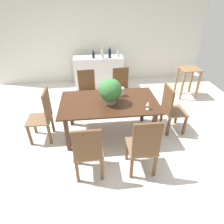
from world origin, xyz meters
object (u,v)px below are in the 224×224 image
object	(u,v)px
dining_table	(109,106)
chair_far_right	(121,87)
wine_bottle_green	(102,54)
wine_bottle_amber	(110,53)
crystal_vase_left	(109,88)
wine_bottle_tall	(118,53)
kitchen_counter	(99,72)
chair_head_end	(44,114)
wine_glass	(148,104)
chair_far_left	(87,89)
side_table	(188,77)
chair_near_left	(88,151)
crystal_vase_center_near	(121,91)
flower_centerpiece	(110,91)
wine_bottle_clear	(93,55)
chair_foot_end	(171,107)
chair_near_right	(144,146)

from	to	relation	value
dining_table	chair_far_right	bearing A→B (deg)	69.18
wine_bottle_green	wine_bottle_amber	bearing A→B (deg)	1.09
crystal_vase_left	wine_bottle_tall	world-z (taller)	wine_bottle_tall
chair_far_right	kitchen_counter	xyz separation A→B (m)	(-0.48, 1.29, -0.08)
chair_head_end	wine_bottle_tall	distance (m)	2.88
wine_glass	wine_bottle_amber	size ratio (longest dim) A/B	0.57
chair_far_left	side_table	world-z (taller)	chair_far_left
chair_near_left	dining_table	bearing A→B (deg)	-112.23
chair_far_right	crystal_vase_center_near	size ratio (longest dim) A/B	5.68
flower_centerpiece	wine_bottle_clear	size ratio (longest dim) A/B	2.03
crystal_vase_left	kitchen_counter	size ratio (longest dim) A/B	0.13
chair_head_end	kitchen_counter	xyz separation A→B (m)	(1.14, 2.35, -0.10)
chair_far_right	wine_bottle_green	xyz separation A→B (m)	(-0.37, 1.15, 0.50)
wine_bottle_clear	flower_centerpiece	bearing A→B (deg)	-84.08
flower_centerpiece	wine_glass	world-z (taller)	flower_centerpiece
chair_far_right	wine_bottle_amber	world-z (taller)	wine_bottle_amber
chair_far_right	flower_centerpiece	bearing A→B (deg)	-113.89
chair_foot_end	crystal_vase_center_near	size ratio (longest dim) A/B	5.59
chair_far_left	wine_bottle_tall	distance (m)	1.60
wine_bottle_green	chair_near_left	bearing A→B (deg)	-97.72
flower_centerpiece	chair_foot_end	bearing A→B (deg)	2.66
chair_far_right	wine_bottle_tall	size ratio (longest dim) A/B	4.00
dining_table	side_table	xyz separation A→B (m)	(2.28, 1.46, -0.09)
chair_near_left	wine_bottle_tall	xyz separation A→B (m)	(0.90, 3.32, 0.48)
chair_head_end	side_table	distance (m)	3.80
wine_bottle_amber	chair_foot_end	bearing A→B (deg)	-65.80
chair_foot_end	kitchen_counter	xyz separation A→B (m)	(-1.31, 2.35, -0.08)
kitchen_counter	chair_near_left	bearing A→B (deg)	-95.53
chair_head_end	chair_near_left	bearing A→B (deg)	37.94
dining_table	wine_bottle_green	world-z (taller)	wine_bottle_green
dining_table	wine_bottle_amber	world-z (taller)	wine_bottle_amber
chair_head_end	wine_bottle_tall	xyz separation A→B (m)	(1.71, 2.28, 0.46)
chair_near_left	wine_bottle_green	size ratio (longest dim) A/B	3.35
chair_head_end	flower_centerpiece	bearing A→B (deg)	87.42
crystal_vase_left	wine_glass	xyz separation A→B (m)	(0.59, -0.73, 0.00)
chair_near_right	flower_centerpiece	bearing A→B (deg)	-68.79
wine_glass	kitchen_counter	world-z (taller)	kitchen_counter
chair_foot_end	kitchen_counter	world-z (taller)	chair_foot_end
chair_foot_end	chair_head_end	bearing A→B (deg)	88.73
chair_near_right	wine_bottle_green	size ratio (longest dim) A/B	3.56
chair_far_right	wine_glass	distance (m)	1.47
chair_near_right	wine_bottle_green	distance (m)	3.32
wine_bottle_tall	side_table	world-z (taller)	wine_bottle_tall
chair_near_right	chair_foot_end	bearing A→B (deg)	-127.85
dining_table	chair_foot_end	world-z (taller)	chair_foot_end
chair_head_end	side_table	world-z (taller)	chair_head_end
dining_table	chair_far_left	world-z (taller)	chair_far_left
crystal_vase_center_near	wine_bottle_amber	size ratio (longest dim) A/B	0.62
flower_centerpiece	crystal_vase_left	xyz separation A→B (m)	(0.02, 0.43, -0.14)
dining_table	chair_near_right	distance (m)	1.14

